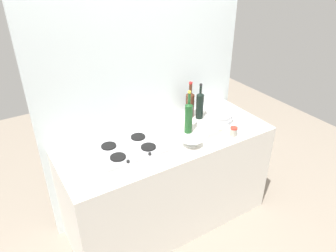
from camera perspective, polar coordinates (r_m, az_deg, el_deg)
The scene contains 11 objects.
ground_plane at distance 3.20m, azimuth 0.00°, elevation -16.06°, with size 6.00×6.00×0.00m, color gray.
counter_block at distance 2.90m, azimuth 0.00°, elevation -9.84°, with size 1.80×0.70×0.90m, color silver.
backsplash_panel at distance 2.76m, azimuth -4.20°, elevation 7.87°, with size 1.90×0.06×2.54m, color silver.
stovetop_hob at distance 2.51m, azimuth -7.05°, elevation -3.94°, with size 0.51×0.39×0.04m.
plate_stack at distance 2.92m, azimuth 9.19°, elevation 1.66°, with size 0.23×0.23×0.09m.
wine_bottle_leftmost at distance 2.90m, azimuth 5.71°, elevation 3.78°, with size 0.07×0.07×0.34m.
wine_bottle_mid_left at distance 2.92m, azimuth 3.95°, elevation 4.00°, with size 0.08×0.08×0.34m.
wine_bottle_mid_right at distance 2.66m, azimuth 3.69°, elevation 1.65°, with size 0.07×0.07×0.38m.
mixing_bowl at distance 2.53m, azimuth 4.25°, elevation -2.94°, with size 0.17×0.17×0.06m.
butter_dish at distance 2.70m, azimuth 7.75°, elevation -1.05°, with size 0.16×0.10×0.05m, color silver.
condiment_jar_front at distance 2.71m, azimuth 11.66°, elevation -0.95°, with size 0.06×0.06×0.08m.
Camera 1 is at (-1.18, -1.90, 2.29)m, focal length 34.07 mm.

